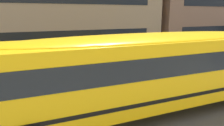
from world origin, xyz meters
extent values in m
plane|color=#4C4C4F|center=(0.00, 0.00, 0.00)|extent=(400.00, 400.00, 0.00)
cube|color=gray|center=(0.00, 7.48, 0.01)|extent=(120.00, 3.00, 0.01)
cube|color=silver|center=(0.00, 0.00, 0.00)|extent=(110.00, 0.16, 0.01)
cube|color=yellow|center=(-2.12, -1.79, 1.72)|extent=(11.83, 2.70, 2.37)
cube|color=black|center=(-2.12, -1.79, 2.15)|extent=(11.12, 2.74, 0.69)
cube|color=black|center=(-2.12, -1.79, 1.02)|extent=(11.85, 2.73, 0.13)
ellipsoid|color=yellow|center=(-2.12, -1.79, 2.90)|extent=(11.36, 2.48, 0.39)
cylinder|color=red|center=(-5.90, -0.25, 1.60)|extent=(0.47, 0.47, 0.03)
cylinder|color=black|center=(-6.61, -0.44, 0.54)|extent=(1.08, 0.30, 1.08)
cylinder|color=black|center=(2.38, -0.45, 0.54)|extent=(1.08, 0.30, 1.08)
cylinder|color=black|center=(9.78, 5.61, 0.30)|extent=(0.61, 0.20, 0.60)
cube|color=black|center=(-4.15, 8.96, 1.92)|extent=(17.53, 0.04, 1.10)
camera|label=1|loc=(-6.54, -8.48, 3.82)|focal=34.26mm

